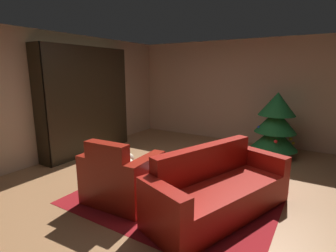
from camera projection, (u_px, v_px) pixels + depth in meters
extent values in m
plane|color=#9C6C44|center=(172.00, 189.00, 3.99)|extent=(7.99, 7.99, 0.00)
cube|color=tan|center=(240.00, 92.00, 6.51)|extent=(5.73, 0.06, 2.55)
cube|color=tan|center=(51.00, 97.00, 5.18)|extent=(0.06, 6.78, 2.55)
cube|color=maroon|center=(175.00, 197.00, 3.73)|extent=(2.77, 2.11, 0.01)
cube|color=black|center=(92.00, 102.00, 5.53)|extent=(0.03, 2.18, 2.29)
cube|color=black|center=(120.00, 97.00, 6.52)|extent=(0.39, 0.02, 2.29)
cube|color=black|center=(39.00, 107.00, 4.72)|extent=(0.39, 0.03, 2.29)
cube|color=black|center=(89.00, 151.00, 5.86)|extent=(0.36, 2.13, 0.03)
cube|color=black|center=(88.00, 131.00, 5.76)|extent=(0.36, 2.13, 0.03)
cube|color=black|center=(87.00, 111.00, 5.67)|extent=(0.36, 2.13, 0.02)
cube|color=black|center=(85.00, 91.00, 5.57)|extent=(0.36, 2.13, 0.02)
cube|color=black|center=(84.00, 69.00, 5.48)|extent=(0.36, 2.13, 0.02)
cube|color=black|center=(82.00, 47.00, 5.38)|extent=(0.36, 2.13, 0.03)
cube|color=black|center=(81.00, 94.00, 5.67)|extent=(0.05, 1.16, 0.73)
cube|color=black|center=(82.00, 94.00, 5.65)|extent=(0.03, 1.19, 0.76)
cube|color=#3F764D|center=(117.00, 135.00, 6.73)|extent=(0.20, 0.03, 0.25)
cube|color=#8A5694|center=(117.00, 134.00, 6.68)|extent=(0.23, 0.04, 0.32)
cube|color=#B4211D|center=(116.00, 136.00, 6.63)|extent=(0.28, 0.04, 0.25)
cube|color=#7E589F|center=(113.00, 134.00, 6.61)|extent=(0.19, 0.04, 0.35)
cube|color=gold|center=(113.00, 136.00, 6.57)|extent=(0.23, 0.03, 0.27)
cube|color=#BB392F|center=(111.00, 136.00, 6.53)|extent=(0.21, 0.05, 0.30)
cube|color=#3B7B34|center=(110.00, 136.00, 6.48)|extent=(0.25, 0.03, 0.32)
cube|color=red|center=(109.00, 137.00, 6.44)|extent=(0.27, 0.05, 0.29)
cube|color=gold|center=(107.00, 138.00, 6.41)|extent=(0.20, 0.04, 0.25)
cube|color=#B0AB8C|center=(117.00, 116.00, 6.59)|extent=(0.25, 0.03, 0.35)
cube|color=#274996|center=(115.00, 117.00, 6.58)|extent=(0.19, 0.04, 0.34)
cube|color=gold|center=(114.00, 119.00, 6.55)|extent=(0.20, 0.03, 0.25)
cube|color=gold|center=(112.00, 116.00, 6.51)|extent=(0.19, 0.04, 0.38)
cube|color=yellow|center=(112.00, 117.00, 6.44)|extent=(0.28, 0.05, 0.38)
cube|color=purple|center=(110.00, 118.00, 6.43)|extent=(0.21, 0.03, 0.33)
cube|color=#B1B19C|center=(114.00, 63.00, 6.33)|extent=(0.21, 0.04, 0.27)
cube|color=brown|center=(113.00, 61.00, 6.27)|extent=(0.23, 0.03, 0.39)
cube|color=orange|center=(112.00, 63.00, 6.23)|extent=(0.29, 0.03, 0.28)
cube|color=#206F81|center=(110.00, 63.00, 6.22)|extent=(0.23, 0.04, 0.28)
cube|color=#328139|center=(109.00, 62.00, 6.16)|extent=(0.24, 0.05, 0.31)
cube|color=orange|center=(108.00, 61.00, 6.11)|extent=(0.28, 0.05, 0.35)
cube|color=#96538A|center=(106.00, 61.00, 6.07)|extent=(0.28, 0.03, 0.36)
cube|color=#513F1A|center=(104.00, 64.00, 6.07)|extent=(0.18, 0.03, 0.24)
cube|color=maroon|center=(123.00, 186.00, 3.61)|extent=(0.65, 0.78, 0.42)
cube|color=maroon|center=(107.00, 162.00, 3.27)|extent=(0.62, 0.20, 0.49)
cube|color=maroon|center=(146.00, 183.00, 3.40)|extent=(0.21, 0.76, 0.69)
cube|color=maroon|center=(101.00, 172.00, 3.76)|extent=(0.21, 0.76, 0.69)
ellipsoid|color=beige|center=(127.00, 165.00, 3.60)|extent=(0.29, 0.20, 0.18)
sphere|color=beige|center=(129.00, 158.00, 3.72)|extent=(0.13, 0.13, 0.13)
cube|color=maroon|center=(220.00, 199.00, 3.28)|extent=(1.27, 1.83, 0.40)
cube|color=maroon|center=(205.00, 161.00, 3.42)|extent=(0.72, 1.63, 0.44)
cube|color=maroon|center=(163.00, 215.00, 2.70)|extent=(0.76, 0.42, 0.64)
cube|color=maroon|center=(262.00, 173.00, 3.82)|extent=(0.76, 0.42, 0.64)
cylinder|color=black|center=(186.00, 183.00, 3.70)|extent=(0.04, 0.04, 0.43)
cylinder|color=black|center=(173.00, 175.00, 4.00)|extent=(0.04, 0.04, 0.43)
cylinder|color=black|center=(162.00, 183.00, 3.70)|extent=(0.04, 0.04, 0.43)
cylinder|color=silver|center=(174.00, 166.00, 3.76)|extent=(0.72, 0.72, 0.02)
cube|color=#3A4186|center=(173.00, 165.00, 3.73)|extent=(0.15, 0.16, 0.02)
cube|color=gray|center=(172.00, 164.00, 3.73)|extent=(0.15, 0.15, 0.02)
cube|color=gray|center=(173.00, 163.00, 3.72)|extent=(0.18, 0.11, 0.02)
cylinder|color=#552A13|center=(169.00, 164.00, 3.56)|extent=(0.07, 0.07, 0.18)
cylinder|color=#552A13|center=(169.00, 156.00, 3.53)|extent=(0.03, 0.03, 0.06)
cylinder|color=brown|center=(273.00, 152.00, 5.54)|extent=(0.08, 0.08, 0.16)
cone|color=#1C642D|center=(274.00, 138.00, 5.48)|extent=(0.95, 0.95, 0.48)
cone|color=#1C642D|center=(276.00, 121.00, 5.40)|extent=(0.85, 0.85, 0.48)
cone|color=#1C642D|center=(277.00, 104.00, 5.32)|extent=(0.74, 0.74, 0.48)
sphere|color=yellow|center=(291.00, 139.00, 5.54)|extent=(0.07, 0.07, 0.07)
sphere|color=blue|center=(259.00, 127.00, 5.46)|extent=(0.06, 0.06, 0.06)
sphere|color=red|center=(276.00, 141.00, 5.11)|extent=(0.07, 0.07, 0.07)
sphere|color=yellow|center=(270.00, 117.00, 5.73)|extent=(0.06, 0.06, 0.06)
sphere|color=yellow|center=(293.00, 143.00, 5.43)|extent=(0.06, 0.06, 0.06)
sphere|color=red|center=(271.00, 101.00, 5.61)|extent=(0.06, 0.06, 0.06)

